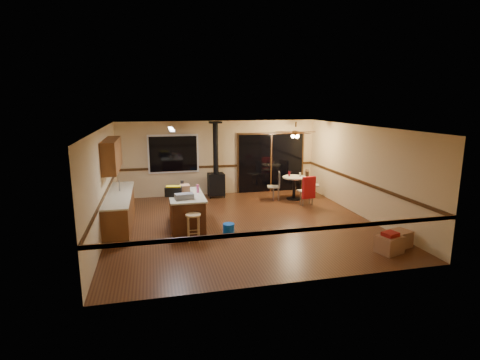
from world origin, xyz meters
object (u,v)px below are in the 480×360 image
object	(u,v)px
wood_stove	(216,176)
chair_right	(308,181)
toolbox_black	(174,192)
dining_table	(294,184)
box_corner_a	(389,244)
toolbox_grey	(184,196)
box_under_window	(178,194)
chair_left	(277,183)
kitchen_island	(187,211)
bar_stool	(193,228)
box_corner_b	(399,239)
blue_bucket	(229,228)
chair_near	(308,188)

from	to	relation	value
wood_stove	chair_right	xyz separation A→B (m)	(3.04, -0.80, -0.13)
toolbox_black	dining_table	distance (m)	4.72
dining_table	box_corner_a	size ratio (longest dim) A/B	1.57
toolbox_grey	box_under_window	xyz separation A→B (m)	(0.06, 3.41, -0.79)
chair_left	chair_right	world-z (taller)	same
kitchen_island	bar_stool	size ratio (longest dim) A/B	2.54
wood_stove	dining_table	world-z (taller)	wood_stove
box_corner_b	bar_stool	bearing A→B (deg)	162.50
box_corner_a	toolbox_black	bearing A→B (deg)	150.05
chair_left	box_corner_a	distance (m)	4.98
blue_bucket	box_under_window	distance (m)	3.74
dining_table	kitchen_island	bearing A→B (deg)	-150.79
chair_near	chair_left	bearing A→B (deg)	127.27
kitchen_island	blue_bucket	bearing A→B (deg)	-33.24
bar_stool	dining_table	bearing A→B (deg)	39.67
box_under_window	kitchen_island	bearing A→B (deg)	-89.47
kitchen_island	box_under_window	distance (m)	2.97
toolbox_grey	dining_table	distance (m)	4.70
wood_stove	bar_stool	world-z (taller)	wood_stove
wood_stove	box_corner_b	size ratio (longest dim) A/B	5.41
wood_stove	toolbox_black	bearing A→B (deg)	-117.29
toolbox_black	chair_right	bearing A→B (deg)	26.62
kitchen_island	blue_bucket	xyz separation A→B (m)	(0.99, -0.65, -0.33)
dining_table	chair_left	distance (m)	0.61
blue_bucket	chair_left	xyz separation A→B (m)	(2.23, 2.85, 0.47)
blue_bucket	dining_table	size ratio (longest dim) A/B	0.37
toolbox_black	chair_near	size ratio (longest dim) A/B	0.60
blue_bucket	chair_right	distance (m)	4.45
toolbox_black	box_corner_b	size ratio (longest dim) A/B	0.91
box_corner_b	chair_near	bearing A→B (deg)	100.26
kitchen_island	box_corner_a	size ratio (longest dim) A/B	3.33
toolbox_black	kitchen_island	bearing A→B (deg)	15.77
wood_stove	toolbox_black	distance (m)	3.55
blue_bucket	toolbox_black	bearing A→B (deg)	156.94
toolbox_black	box_corner_a	distance (m)	5.24
chair_left	box_corner_a	xyz separation A→B (m)	(0.95, -4.88, -0.40)
blue_bucket	box_corner_b	xyz separation A→B (m)	(3.61, -1.76, 0.07)
blue_bucket	kitchen_island	bearing A→B (deg)	146.76
blue_bucket	chair_near	bearing A→B (deg)	32.70
bar_stool	box_under_window	xyz separation A→B (m)	(-0.09, 3.93, -0.15)
chair_near	kitchen_island	bearing A→B (deg)	-162.40
chair_left	box_under_window	world-z (taller)	chair_left
bar_stool	box_corner_b	distance (m)	4.76
toolbox_grey	chair_near	size ratio (longest dim) A/B	0.64
toolbox_grey	blue_bucket	size ratio (longest dim) A/B	1.52
bar_stool	chair_near	size ratio (longest dim) A/B	0.94
box_corner_a	chair_left	bearing A→B (deg)	100.99
kitchen_island	toolbox_grey	world-z (taller)	toolbox_grey
toolbox_grey	blue_bucket	world-z (taller)	toolbox_grey
wood_stove	toolbox_grey	xyz separation A→B (m)	(-1.39, -3.50, 0.24)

